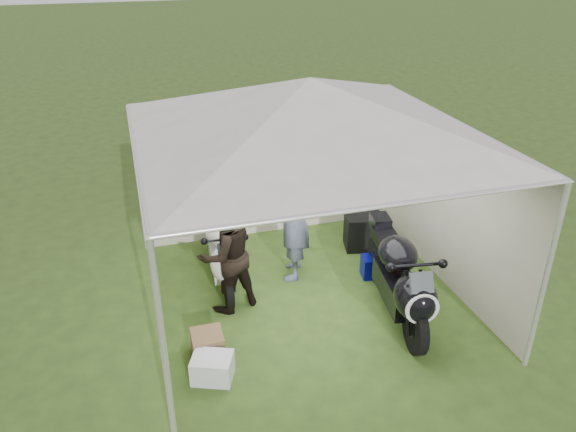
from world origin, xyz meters
name	(u,v)px	position (x,y,z in m)	size (l,w,h in m)	color
ground	(306,297)	(0.00, 0.00, 0.00)	(80.00, 80.00, 0.00)	#2E451A
canopy_tent	(309,113)	(0.00, 0.03, 2.58)	(5.66, 5.66, 3.00)	silver
motorcycle_white	(223,251)	(-1.01, 0.69, 0.52)	(0.50, 1.90, 0.93)	black
motorcycle_black	(400,278)	(0.98, -0.76, 0.60)	(0.70, 2.19, 1.08)	black
paddock_stand	(376,266)	(1.14, 0.23, 0.16)	(0.42, 0.26, 0.31)	#0B10B6
person_dark_jacket	(226,254)	(-1.05, 0.09, 0.80)	(0.78, 0.61, 1.61)	black
person_blue_jacket	(293,216)	(0.00, 0.61, 0.95)	(0.69, 0.45, 1.89)	slate
equipment_box	(363,231)	(1.29, 1.07, 0.28)	(0.55, 0.44, 0.55)	black
crate_0	(212,368)	(-1.49, -1.19, 0.15)	(0.44, 0.34, 0.29)	silver
crate_1	(208,345)	(-1.48, -0.81, 0.16)	(0.36, 0.36, 0.32)	brown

